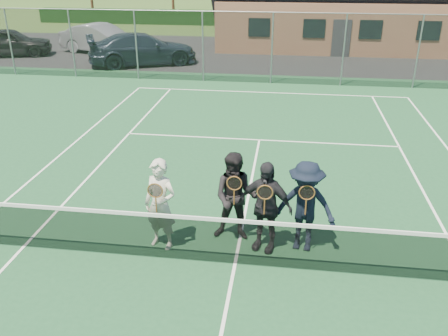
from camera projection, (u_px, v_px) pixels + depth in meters
The scene contains 14 objects.
ground at pixel (276, 55), 26.72m from camera, with size 220.00×220.00×0.00m, color #2F4A1A.
court_surface at pixel (235, 264), 8.66m from camera, with size 30.00×30.00×0.02m, color #1C4C2B.
tarmac_carpark at pixel (206, 53), 27.22m from camera, with size 40.00×12.00×0.01m, color black.
hedge_row at pixel (282, 19), 37.33m from camera, with size 40.00×1.20×1.10m, color black.
car_a at pixel (9, 42), 26.21m from camera, with size 1.81×4.50×1.53m, color black.
car_b at pixel (102, 39), 26.99m from camera, with size 1.69×4.85×1.60m, color gray.
car_c at pixel (143, 49), 24.10m from camera, with size 2.21×5.45×1.58m, color #192333.
court_markings at pixel (235, 264), 8.65m from camera, with size 11.03×23.83×0.01m.
tennis_net at pixel (235, 240), 8.44m from camera, with size 11.68×0.08×1.10m.
perimeter_fence at pixel (272, 48), 20.22m from camera, with size 30.07×0.07×3.02m.
player_a at pixel (160, 205), 8.84m from camera, with size 0.76×0.61×1.80m.
player_b at pixel (236, 197), 9.11m from camera, with size 0.89×0.70×1.80m.
player_c at pixel (265, 206), 8.78m from camera, with size 1.14×0.73×1.80m.
player_d at pixel (305, 207), 8.76m from camera, with size 1.26×0.86×1.80m.
Camera 1 is at (0.78, -7.13, 5.18)m, focal length 38.00 mm.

